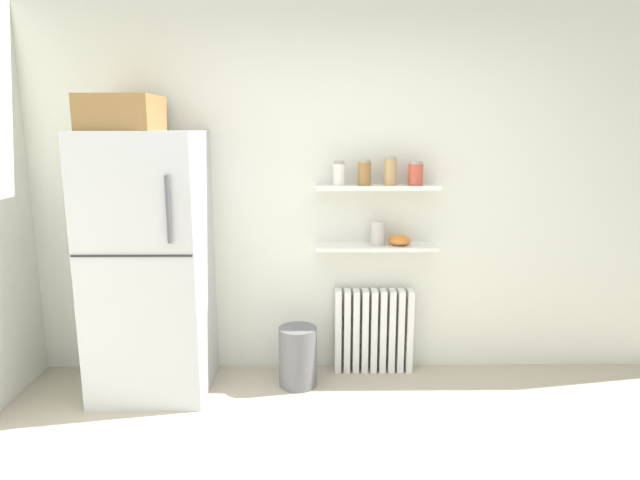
# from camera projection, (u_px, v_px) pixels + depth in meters

# --- Properties ---
(back_wall) EXTENTS (7.04, 0.10, 2.60)m
(back_wall) POSITION_uv_depth(u_px,v_px,m) (343.00, 193.00, 3.93)
(back_wall) COLOR silver
(back_wall) RESTS_ON ground_plane
(refrigerator) EXTENTS (0.74, 0.71, 1.96)m
(refrigerator) POSITION_uv_depth(u_px,v_px,m) (149.00, 258.00, 3.61)
(refrigerator) COLOR #B7BABF
(refrigerator) RESTS_ON ground_plane
(radiator) EXTENTS (0.57, 0.12, 0.62)m
(radiator) POSITION_uv_depth(u_px,v_px,m) (374.00, 331.00, 4.01)
(radiator) COLOR white
(radiator) RESTS_ON ground_plane
(wall_shelf_lower) EXTENTS (0.84, 0.22, 0.02)m
(wall_shelf_lower) POSITION_uv_depth(u_px,v_px,m) (376.00, 247.00, 3.85)
(wall_shelf_lower) COLOR white
(wall_shelf_upper) EXTENTS (0.84, 0.22, 0.02)m
(wall_shelf_upper) POSITION_uv_depth(u_px,v_px,m) (377.00, 187.00, 3.76)
(wall_shelf_upper) COLOR white
(storage_jar_0) EXTENTS (0.08, 0.08, 0.17)m
(storage_jar_0) POSITION_uv_depth(u_px,v_px,m) (339.00, 173.00, 3.74)
(storage_jar_0) COLOR silver
(storage_jar_0) RESTS_ON wall_shelf_upper
(storage_jar_1) EXTENTS (0.09, 0.09, 0.18)m
(storage_jar_1) POSITION_uv_depth(u_px,v_px,m) (365.00, 173.00, 3.74)
(storage_jar_1) COLOR olive
(storage_jar_1) RESTS_ON wall_shelf_upper
(storage_jar_2) EXTENTS (0.08, 0.08, 0.20)m
(storage_jar_2) POSITION_uv_depth(u_px,v_px,m) (390.00, 171.00, 3.74)
(storage_jar_2) COLOR tan
(storage_jar_2) RESTS_ON wall_shelf_upper
(storage_jar_3) EXTENTS (0.10, 0.10, 0.16)m
(storage_jar_3) POSITION_uv_depth(u_px,v_px,m) (416.00, 173.00, 3.75)
(storage_jar_3) COLOR #C64C38
(storage_jar_3) RESTS_ON wall_shelf_upper
(vase) EXTENTS (0.10, 0.10, 0.17)m
(vase) POSITION_uv_depth(u_px,v_px,m) (378.00, 233.00, 3.83)
(vase) COLOR #B2ADA8
(vase) RESTS_ON wall_shelf_lower
(shelf_bowl) EXTENTS (0.16, 0.16, 0.07)m
(shelf_bowl) POSITION_uv_depth(u_px,v_px,m) (400.00, 240.00, 3.84)
(shelf_bowl) COLOR orange
(shelf_bowl) RESTS_ON wall_shelf_lower
(trash_bin) EXTENTS (0.26, 0.26, 0.42)m
(trash_bin) POSITION_uv_depth(u_px,v_px,m) (298.00, 357.00, 3.79)
(trash_bin) COLOR slate
(trash_bin) RESTS_ON ground_plane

